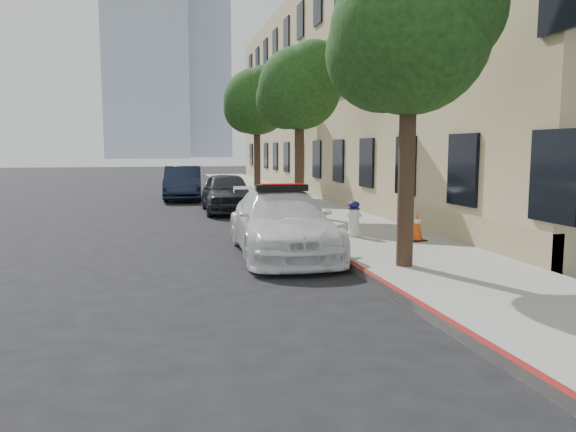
% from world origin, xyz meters
% --- Properties ---
extents(ground, '(120.00, 120.00, 0.00)m').
position_xyz_m(ground, '(0.00, 0.00, 0.00)').
color(ground, black).
rests_on(ground, ground).
extents(sidewalk, '(3.20, 50.00, 0.15)m').
position_xyz_m(sidewalk, '(3.60, 10.00, 0.07)').
color(sidewalk, gray).
rests_on(sidewalk, ground).
extents(curb_strip, '(0.12, 50.00, 0.15)m').
position_xyz_m(curb_strip, '(2.06, 10.00, 0.07)').
color(curb_strip, maroon).
rests_on(curb_strip, ground).
extents(building, '(8.00, 36.00, 10.00)m').
position_xyz_m(building, '(9.20, 15.00, 5.00)').
color(building, tan).
rests_on(building, ground).
extents(tower_left, '(18.00, 14.00, 60.00)m').
position_xyz_m(tower_left, '(-4.00, 120.00, 30.00)').
color(tower_left, '#9EA8B7').
rests_on(tower_left, ground).
extents(tower_right, '(14.00, 14.00, 44.00)m').
position_xyz_m(tower_right, '(9.00, 135.00, 22.00)').
color(tower_right, '#9EA8B7').
rests_on(tower_right, ground).
extents(tree_near, '(2.92, 2.82, 5.62)m').
position_xyz_m(tree_near, '(2.93, -2.01, 4.27)').
color(tree_near, black).
rests_on(tree_near, sidewalk).
extents(tree_mid, '(2.77, 2.64, 5.43)m').
position_xyz_m(tree_mid, '(2.93, 5.99, 4.16)').
color(tree_mid, black).
rests_on(tree_mid, sidewalk).
extents(tree_far, '(3.10, 3.00, 5.81)m').
position_xyz_m(tree_far, '(2.93, 13.99, 4.39)').
color(tree_far, black).
rests_on(tree_far, sidewalk).
extents(police_car, '(2.09, 4.82, 1.53)m').
position_xyz_m(police_car, '(1.10, 0.26, 0.69)').
color(police_car, white).
rests_on(police_car, ground).
extents(parked_car_mid, '(1.74, 4.17, 1.41)m').
position_xyz_m(parked_car_mid, '(0.88, 8.59, 0.71)').
color(parked_car_mid, '#202329').
rests_on(parked_car_mid, ground).
extents(parked_car_far, '(1.83, 4.57, 1.48)m').
position_xyz_m(parked_car_far, '(-0.45, 13.93, 0.74)').
color(parked_car_far, black).
rests_on(parked_car_far, ground).
extents(fire_hydrant, '(0.36, 0.33, 0.87)m').
position_xyz_m(fire_hydrant, '(3.14, 1.43, 0.57)').
color(fire_hydrant, white).
rests_on(fire_hydrant, sidewalk).
extents(traffic_cone, '(0.39, 0.39, 0.67)m').
position_xyz_m(traffic_cone, '(4.34, 0.49, 0.48)').
color(traffic_cone, black).
rests_on(traffic_cone, sidewalk).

